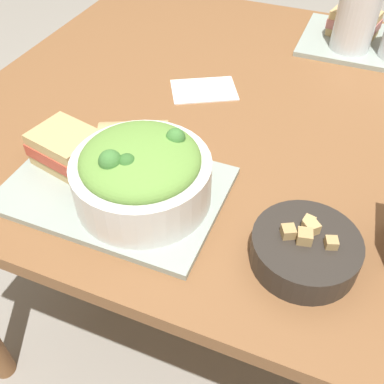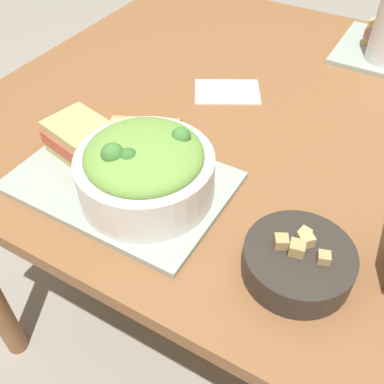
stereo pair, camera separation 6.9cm
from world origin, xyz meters
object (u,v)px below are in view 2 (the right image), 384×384
Objects in this scene: soup_bowl at (298,261)px; salad_bowl at (145,169)px; baguette_near at (148,137)px; napkin_folded at (227,92)px; sandwich_near at (80,138)px.

salad_bowl is at bearing 176.01° from soup_bowl.
napkin_folded is (0.03, 0.27, -0.05)m from baguette_near.
baguette_near is at bearing 161.40° from soup_bowl.
salad_bowl reaches higher than sandwich_near.
soup_bowl is at bearing -51.50° from napkin_folded.
salad_bowl is at bearing 1.93° from sandwich_near.
napkin_folded is at bearing 81.09° from sandwich_near.
salad_bowl is 1.60× the size of baguette_near.
salad_bowl is 1.71× the size of sandwich_near.
salad_bowl is at bearing -84.82° from napkin_folded.
napkin_folded is at bearing -30.59° from baguette_near.
sandwich_near reaches higher than soup_bowl.
sandwich_near is 0.12m from baguette_near.
salad_bowl is 0.11m from baguette_near.
salad_bowl reaches higher than baguette_near.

